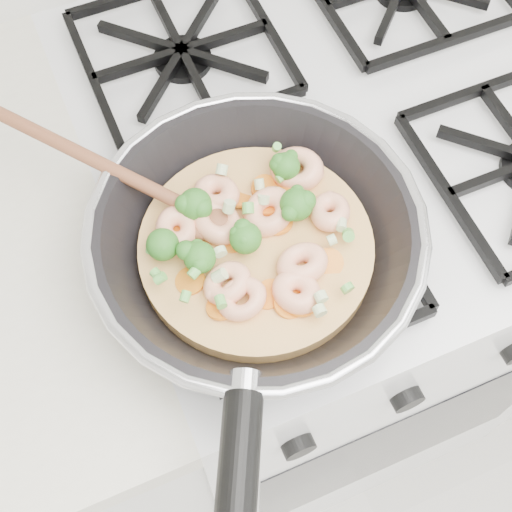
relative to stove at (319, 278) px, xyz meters
name	(u,v)px	position (x,y,z in m)	size (l,w,h in m)	color
stove	(319,278)	(0.00, 0.00, 0.00)	(0.60, 0.60, 0.92)	white
skillet	(254,245)	(-0.18, -0.15, 0.50)	(0.38, 0.54, 0.09)	black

